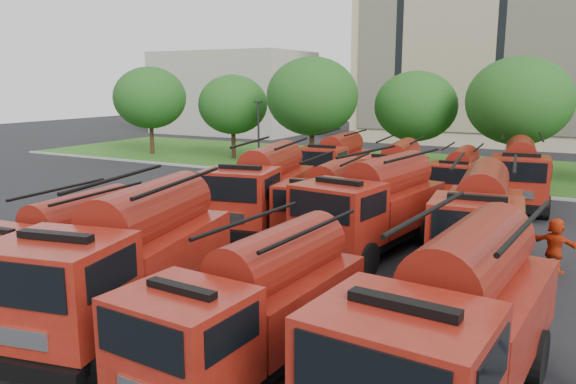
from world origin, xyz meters
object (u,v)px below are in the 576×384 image
fire_truck_4 (263,188)px  fire_truck_8 (336,162)px  fire_truck_1 (127,258)px  fire_truck_9 (396,172)px  fire_truck_11 (519,173)px  fire_truck_7 (480,220)px  firefighter_4 (158,281)px  fire_truck_6 (374,205)px  firefighter_5 (552,271)px  fire_truck_0 (58,246)px  fire_truck_3 (452,324)px  firefighter_1 (23,381)px  fire_truck_5 (328,199)px  fire_truck_2 (254,305)px  fire_truck_10 (459,177)px

fire_truck_4 → fire_truck_8: size_ratio=1.12×
fire_truck_8 → fire_truck_1: bearing=-86.1°
fire_truck_9 → fire_truck_11: bearing=12.7°
fire_truck_7 → firefighter_4: size_ratio=4.22×
fire_truck_6 → firefighter_5: (6.32, 0.60, -1.80)m
fire_truck_0 → fire_truck_11: size_ratio=0.85×
fire_truck_3 → fire_truck_8: (-11.46, 20.51, -0.16)m
fire_truck_0 → fire_truck_6: bearing=47.2°
fire_truck_6 → firefighter_1: fire_truck_6 is taller
fire_truck_11 → firefighter_5: bearing=-83.8°
firefighter_1 → fire_truck_7: bearing=87.1°
fire_truck_0 → fire_truck_8: 19.89m
fire_truck_4 → fire_truck_11: bearing=35.8°
fire_truck_3 → fire_truck_5: size_ratio=1.15×
fire_truck_7 → fire_truck_3: bearing=-89.6°
fire_truck_3 → firefighter_4: bearing=169.2°
fire_truck_1 → fire_truck_9: 18.67m
firefighter_4 → firefighter_1: bearing=158.2°
fire_truck_0 → fire_truck_2: fire_truck_2 is taller
fire_truck_2 → fire_truck_9: 19.41m
fire_truck_10 → firefighter_1: (-4.46, -23.17, -1.45)m
fire_truck_3 → fire_truck_7: bearing=101.4°
fire_truck_1 → fire_truck_7: bearing=38.9°
fire_truck_9 → fire_truck_10: fire_truck_9 is taller
fire_truck_3 → firefighter_1: (-8.41, -3.39, -1.81)m
fire_truck_5 → fire_truck_10: 9.85m
fire_truck_4 → fire_truck_5: (3.13, 0.10, -0.24)m
fire_truck_3 → firefighter_5: (1.30, 10.06, -1.81)m
fire_truck_1 → fire_truck_3: size_ratio=1.04×
fire_truck_0 → fire_truck_10: size_ratio=1.04×
fire_truck_10 → firefighter_1: fire_truck_10 is taller
fire_truck_2 → firefighter_1: size_ratio=3.65×
fire_truck_3 → firefighter_1: bearing=-153.2°
fire_truck_11 → fire_truck_0: bearing=-125.1°
fire_truck_8 → firefighter_4: (1.43, -17.69, -1.65)m
fire_truck_2 → fire_truck_4: size_ratio=0.85×
fire_truck_1 → fire_truck_5: fire_truck_1 is taller
fire_truck_2 → fire_truck_11: bearing=85.1°
fire_truck_1 → fire_truck_2: size_ratio=1.20×
fire_truck_3 → fire_truck_8: 23.49m
fire_truck_1 → fire_truck_3: (8.49, 0.01, -0.03)m
fire_truck_8 → fire_truck_9: (4.41, -1.90, -0.03)m
fire_truck_2 → fire_truck_10: fire_truck_2 is taller
fire_truck_0 → firefighter_4: 3.27m
fire_truck_7 → fire_truck_10: 11.05m
fire_truck_6 → firefighter_1: (-3.40, -12.86, -1.80)m
fire_truck_2 → fire_truck_11: fire_truck_11 is taller
fire_truck_0 → fire_truck_8: size_ratio=0.91×
fire_truck_4 → fire_truck_8: (-0.89, 10.05, -0.16)m
fire_truck_4 → fire_truck_7: (9.52, -1.34, -0.04)m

